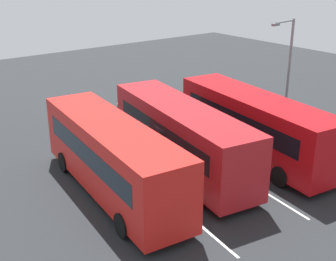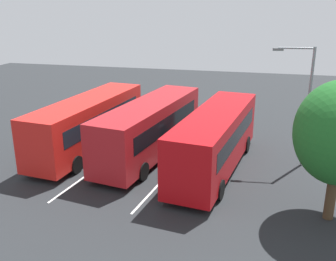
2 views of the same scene
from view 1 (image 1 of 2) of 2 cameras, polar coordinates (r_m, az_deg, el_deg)
name	(u,v)px [view 1 (image 1 of 2)]	position (r m, az deg, el deg)	size (l,w,h in m)	color
ground_plane	(185,173)	(22.99, 2.22, -5.33)	(66.30, 66.30, 0.00)	#232628
bus_far_left	(254,124)	(24.61, 10.85, 0.81)	(10.86, 3.93, 3.39)	#B70C11
bus_center_left	(181,135)	(22.65, 1.67, -0.60)	(10.88, 4.21, 3.39)	#AD191E
bus_center_right	(112,156)	(20.46, -7.11, -3.19)	(10.84, 3.69, 3.39)	red
pedestrian	(119,114)	(28.48, -6.24, 2.11)	(0.36, 0.36, 1.76)	#232833
street_lamp	(287,67)	(28.60, 14.82, 7.74)	(0.45, 2.28, 6.87)	gray
lane_stripe_outer_left	(216,162)	(24.27, 6.03, -3.96)	(13.22, 0.12, 0.01)	silver
lane_stripe_inner_left	(152,184)	(21.84, -2.04, -6.82)	(13.22, 0.12, 0.01)	silver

